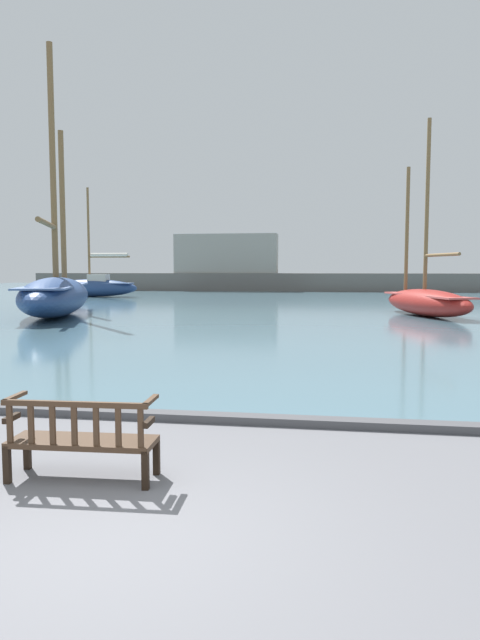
# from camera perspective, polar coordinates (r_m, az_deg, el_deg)

# --- Properties ---
(ground_plane) EXTENTS (160.00, 160.00, 0.00)m
(ground_plane) POSITION_cam_1_polar(r_m,az_deg,el_deg) (5.37, -13.83, -20.47)
(ground_plane) COLOR slate
(harbor_water) EXTENTS (100.00, 80.00, 0.08)m
(harbor_water) POSITION_cam_1_polar(r_m,az_deg,el_deg) (48.55, 6.74, 2.39)
(harbor_water) COLOR slate
(harbor_water) RESTS_ON ground
(quay_edge_kerb) EXTENTS (40.00, 0.30, 0.12)m
(quay_edge_kerb) POSITION_cam_1_polar(r_m,az_deg,el_deg) (8.82, -3.96, -9.67)
(quay_edge_kerb) COLOR #4C4C50
(quay_edge_kerb) RESTS_ON ground
(park_bench) EXTENTS (1.62, 0.59, 0.92)m
(park_bench) POSITION_cam_1_polar(r_m,az_deg,el_deg) (6.58, -15.57, -11.31)
(park_bench) COLOR black
(park_bench) RESTS_ON ground
(sailboat_outer_starboard) EXTENTS (6.40, 12.92, 12.77)m
(sailboat_outer_starboard) POSITION_cam_1_polar(r_m,az_deg,el_deg) (28.74, -17.96, 2.57)
(sailboat_outer_starboard) COLOR navy
(sailboat_outer_starboard) RESTS_ON harbor_water
(sailboat_far_port) EXTENTS (7.59, 1.97, 8.75)m
(sailboat_far_port) POSITION_cam_1_polar(r_m,az_deg,el_deg) (47.88, -14.55, 3.32)
(sailboat_far_port) COLOR navy
(sailboat_far_port) RESTS_ON harbor_water
(sailboat_distant_harbor) EXTENTS (4.11, 7.83, 9.28)m
(sailboat_distant_harbor) POSITION_cam_1_polar(r_m,az_deg,el_deg) (28.69, 18.11, 1.93)
(sailboat_distant_harbor) COLOR maroon
(sailboat_distant_harbor) RESTS_ON harbor_water
(far_breakwater) EXTENTS (58.57, 2.40, 5.91)m
(far_breakwater) POSITION_cam_1_polar(r_m,az_deg,el_deg) (58.29, 5.06, 4.45)
(far_breakwater) COLOR #66605B
(far_breakwater) RESTS_ON ground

